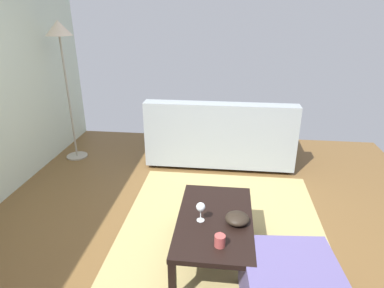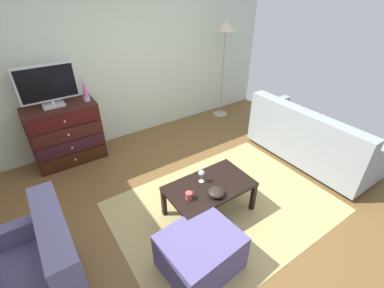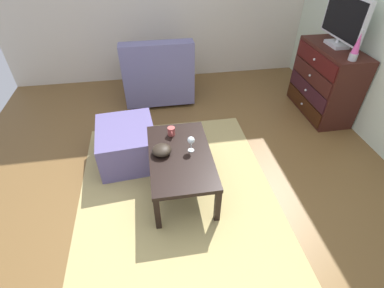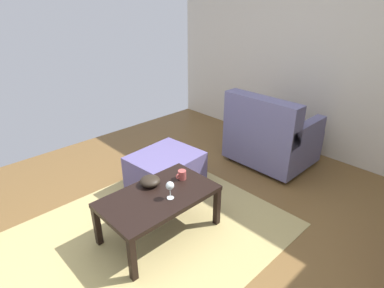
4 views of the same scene
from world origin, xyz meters
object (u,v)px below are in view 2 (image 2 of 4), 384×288
at_px(dresser, 66,134).
at_px(armchair, 35,281).
at_px(bowl_decorative, 216,192).
at_px(tv, 48,85).
at_px(ottoman, 200,252).
at_px(lava_lamp, 85,91).
at_px(standing_lamp, 225,35).
at_px(couch_large, 311,140).
at_px(mug, 189,196).
at_px(wine_glass, 201,173).
at_px(coffee_table, 210,188).

bearing_deg(dresser, armchair, -108.74).
bearing_deg(bowl_decorative, tv, 116.05).
distance_m(dresser, ottoman, 2.66).
bearing_deg(bowl_decorative, lava_lamp, 106.94).
distance_m(lava_lamp, armchair, 2.48).
bearing_deg(standing_lamp, couch_large, -86.79).
bearing_deg(armchair, ottoman, -18.37).
height_order(lava_lamp, standing_lamp, standing_lamp).
bearing_deg(mug, armchair, -178.54).
relative_size(ottoman, standing_lamp, 0.39).
bearing_deg(armchair, mug, 1.46).
height_order(armchair, ottoman, armchair).
height_order(wine_glass, couch_large, couch_large).
bearing_deg(ottoman, armchair, 161.63).
height_order(bowl_decorative, couch_large, couch_large).
bearing_deg(wine_glass, ottoman, -126.09).
bearing_deg(armchair, coffee_table, 2.73).
distance_m(wine_glass, armchair, 1.80).
distance_m(dresser, coffee_table, 2.33).
bearing_deg(bowl_decorative, coffee_table, 76.23).
bearing_deg(lava_lamp, armchair, -117.89).
height_order(tv, standing_lamp, standing_lamp).
bearing_deg(lava_lamp, dresser, 173.55).
relative_size(dresser, tv, 1.30).
relative_size(couch_large, armchair, 1.97).
bearing_deg(bowl_decorative, armchair, 177.38).
bearing_deg(ottoman, mug, 68.33).
height_order(bowl_decorative, ottoman, bowl_decorative).
bearing_deg(lava_lamp, standing_lamp, -0.11).
relative_size(coffee_table, wine_glass, 6.29).
bearing_deg(coffee_table, tv, 118.72).
height_order(ottoman, standing_lamp, standing_lamp).
bearing_deg(dresser, lava_lamp, -6.45).
xyz_separation_m(lava_lamp, standing_lamp, (2.53, -0.01, 0.49)).
xyz_separation_m(tv, armchair, (-0.68, -2.17, -0.84)).
distance_m(tv, mug, 2.41).
bearing_deg(couch_large, dresser, 146.10).
bearing_deg(ottoman, coffee_table, 46.24).
height_order(mug, couch_large, couch_large).
distance_m(mug, couch_large, 2.25).
relative_size(bowl_decorative, ottoman, 0.26).
xyz_separation_m(mug, couch_large, (2.25, 0.07, -0.11)).
bearing_deg(dresser, bowl_decorative, -64.76).
height_order(mug, bowl_decorative, mug).
height_order(mug, standing_lamp, standing_lamp).
distance_m(bowl_decorative, standing_lamp, 3.07).
relative_size(tv, standing_lamp, 0.42).
bearing_deg(standing_lamp, tv, 178.61).
height_order(wine_glass, mug, wine_glass).
height_order(dresser, armchair, armchair).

